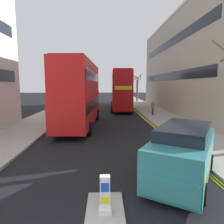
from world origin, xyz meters
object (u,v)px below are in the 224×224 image
Objects in this scene: taxi_minivan at (182,153)px; double_decker_bus_away at (80,92)px; pedestrian_far at (153,108)px; double_decker_bus_oncoming at (121,89)px; keep_left_bollard at (105,196)px.

double_decker_bus_away is at bearing 116.31° from taxi_minivan.
double_decker_bus_away is 6.73× the size of pedestrian_far.
double_decker_bus_away is 9.62m from pedestrian_far.
double_decker_bus_oncoming is at bearing 91.73° from taxi_minivan.
pedestrian_far is (2.61, 15.75, -0.08)m from taxi_minivan.
double_decker_bus_away reaches higher than keep_left_bollard.
taxi_minivan is at bearing -88.27° from double_decker_bus_oncoming.
taxi_minivan is at bearing 35.40° from keep_left_bollard.
taxi_minivan reaches higher than pedestrian_far.
double_decker_bus_oncoming reaches higher than pedestrian_far.
keep_left_bollard is 0.10× the size of double_decker_bus_away.
keep_left_bollard is at bearing -144.60° from taxi_minivan.
double_decker_bus_away reaches higher than taxi_minivan.
taxi_minivan is (0.66, -21.83, -1.96)m from double_decker_bus_oncoming.
double_decker_bus_oncoming is 6.71× the size of pedestrian_far.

